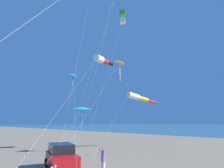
# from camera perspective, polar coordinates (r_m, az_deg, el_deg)

# --- Properties ---
(parked_car) EXTENTS (3.14, 4.67, 1.85)m
(parked_car) POSITION_cam_1_polar(r_m,az_deg,el_deg) (16.65, -14.24, -19.29)
(parked_car) COLOR red
(parked_car) RESTS_ON ground_plane
(person_adult_flyer) EXTENTS (0.39, 0.50, 1.70)m
(person_adult_flyer) POSITION_cam_1_polar(r_m,az_deg,el_deg) (15.30, -2.53, -20.47)
(person_adult_flyer) COLOR silver
(person_adult_flyer) RESTS_ON ground_plane
(kite_box_purple_drifting) EXTENTS (11.29, 5.52, 21.23)m
(kite_box_purple_drifting) POSITION_cam_1_polar(r_m,az_deg,el_deg) (33.99, 3.01, 18.50)
(kite_box_purple_drifting) COLOR green
(kite_box_purple_drifting) RESTS_ON ground_plane
(kite_delta_rainbow_low_near) EXTENTS (13.86, 6.74, 12.29)m
(kite_delta_rainbow_low_near) POSITION_cam_1_polar(r_m,az_deg,el_deg) (28.85, 2.22, 6.10)
(kite_delta_rainbow_low_near) COLOR yellow
(kite_delta_rainbow_low_near) RESTS_ON ground_plane
(kite_delta_blue_topmost) EXTENTS (5.35, 8.95, 8.79)m
(kite_delta_blue_topmost) POSITION_cam_1_polar(r_m,az_deg,el_deg) (21.90, -10.91, 2.41)
(kite_delta_blue_topmost) COLOR blue
(kite_delta_blue_topmost) RESTS_ON ground_plane
(kite_delta_red_high_left) EXTENTS (10.70, 10.59, 5.47)m
(kite_delta_red_high_left) POSITION_cam_1_polar(r_m,az_deg,el_deg) (25.26, -8.66, -6.96)
(kite_delta_red_high_left) COLOR #1EB7C6
(kite_delta_red_high_left) RESTS_ON ground_plane
(kite_windsock_teal_far_right) EXTENTS (14.74, 9.10, 11.09)m
(kite_windsock_teal_far_right) POSITION_cam_1_polar(r_m,az_deg,el_deg) (23.71, -2.87, 6.80)
(kite_windsock_teal_far_right) COLOR white
(kite_windsock_teal_far_right) RESTS_ON ground_plane
(kite_windsock_yellow_midlevel) EXTENTS (16.61, 6.06, 7.75)m
(kite_windsock_yellow_midlevel) POSITION_cam_1_polar(r_m,az_deg,el_deg) (29.62, 7.56, -3.86)
(kite_windsock_yellow_midlevel) COLOR white
(kite_windsock_yellow_midlevel) RESTS_ON ground_plane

